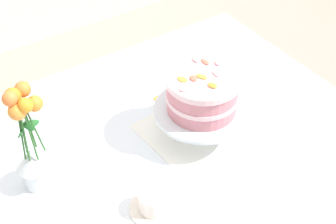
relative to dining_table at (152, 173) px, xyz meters
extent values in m
cube|color=white|center=(0.00, 0.02, 0.08)|extent=(1.40, 1.00, 0.03)
cylinder|color=brown|center=(0.60, 0.42, -0.29)|extent=(0.06, 0.06, 0.71)
cube|color=white|center=(0.18, -0.01, 0.09)|extent=(0.34, 0.34, 0.00)
cylinder|color=silver|center=(0.18, -0.01, 0.10)|extent=(0.11, 0.11, 0.01)
cylinder|color=silver|center=(0.18, -0.01, 0.14)|extent=(0.03, 0.03, 0.07)
cylinder|color=silver|center=(0.18, -0.01, 0.18)|extent=(0.29, 0.29, 0.01)
cylinder|color=#CC7A84|center=(0.18, -0.01, 0.21)|extent=(0.21, 0.21, 0.04)
cylinder|color=beige|center=(0.18, -0.01, 0.24)|extent=(0.21, 0.21, 0.01)
cylinder|color=#CC7A84|center=(0.18, -0.01, 0.27)|extent=(0.21, 0.21, 0.04)
cylinder|color=beige|center=(0.18, -0.01, 0.30)|extent=(0.22, 0.22, 0.02)
ellipsoid|color=#E56B51|center=(0.22, 0.04, 0.31)|extent=(0.02, 0.04, 0.01)
ellipsoid|color=#E56B51|center=(0.15, 0.00, 0.31)|extent=(0.03, 0.03, 0.01)
ellipsoid|color=pink|center=(0.22, -0.02, 0.31)|extent=(0.04, 0.04, 0.01)
ellipsoid|color=pink|center=(0.20, 0.07, 0.31)|extent=(0.02, 0.03, 0.01)
ellipsoid|color=yellow|center=(0.12, 0.01, 0.31)|extent=(0.03, 0.04, 0.01)
ellipsoid|color=pink|center=(0.22, -0.02, 0.31)|extent=(0.03, 0.03, 0.01)
ellipsoid|color=orange|center=(0.17, -0.06, 0.31)|extent=(0.03, 0.03, 0.01)
ellipsoid|color=pink|center=(0.09, -0.03, 0.31)|extent=(0.03, 0.03, 0.00)
ellipsoid|color=pink|center=(0.25, 0.02, 0.31)|extent=(0.03, 0.03, 0.01)
ellipsoid|color=yellow|center=(0.17, -0.01, 0.31)|extent=(0.03, 0.04, 0.01)
cylinder|color=silver|center=(-0.33, 0.07, 0.13)|extent=(0.07, 0.07, 0.08)
cone|color=silver|center=(-0.33, 0.07, 0.20)|extent=(0.10, 0.10, 0.06)
cylinder|color=#2D6028|center=(-0.30, 0.07, 0.29)|extent=(0.03, 0.01, 0.17)
sphere|color=orange|center=(-0.29, 0.07, 0.37)|extent=(0.04, 0.04, 0.04)
ellipsoid|color=#236B2D|center=(-0.31, 0.08, 0.31)|extent=(0.05, 0.02, 0.02)
cylinder|color=#2D6028|center=(-0.31, 0.09, 0.31)|extent=(0.02, 0.02, 0.20)
sphere|color=orange|center=(-0.31, 0.10, 0.41)|extent=(0.04, 0.04, 0.04)
cylinder|color=#2D6028|center=(-0.33, 0.08, 0.31)|extent=(0.01, 0.02, 0.20)
sphere|color=orange|center=(-0.34, 0.09, 0.41)|extent=(0.04, 0.04, 0.04)
cylinder|color=#2D6028|center=(-0.34, 0.07, 0.31)|extent=(0.02, 0.01, 0.21)
sphere|color=orange|center=(-0.35, 0.07, 0.42)|extent=(0.04, 0.04, 0.04)
cylinder|color=#2D6028|center=(-0.34, 0.06, 0.29)|extent=(0.01, 0.02, 0.17)
sphere|color=orange|center=(-0.34, 0.06, 0.38)|extent=(0.05, 0.05, 0.05)
ellipsoid|color=#236B2D|center=(-0.34, 0.07, 0.30)|extent=(0.04, 0.04, 0.02)
cylinder|color=#2D6028|center=(-0.32, 0.06, 0.30)|extent=(0.01, 0.02, 0.19)
sphere|color=orange|center=(-0.32, 0.05, 0.40)|extent=(0.04, 0.04, 0.04)
ellipsoid|color=#236B2D|center=(-0.32, 0.05, 0.33)|extent=(0.03, 0.05, 0.01)
cylinder|color=silver|center=(-0.11, -0.18, 0.09)|extent=(0.13, 0.13, 0.01)
cylinder|color=silver|center=(-0.11, -0.18, 0.13)|extent=(0.08, 0.08, 0.06)
torus|color=silver|center=(-0.06, -0.18, 0.13)|extent=(0.03, 0.01, 0.03)
ellipsoid|color=orange|center=(0.16, 0.20, 0.09)|extent=(0.04, 0.04, 0.01)
camera|label=1|loc=(-0.56, -0.93, 1.20)|focal=54.92mm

